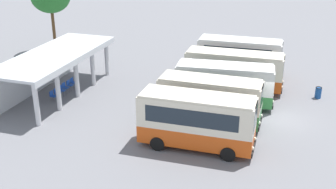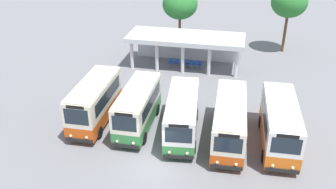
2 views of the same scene
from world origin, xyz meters
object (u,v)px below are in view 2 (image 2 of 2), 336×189
Objects in this scene: waiting_chair_middle_seat at (182,63)px; waiting_chair_fifth_seat at (194,64)px; city_bus_second_in_row at (138,106)px; waiting_chair_second_from_end at (176,62)px; city_bus_nearest_orange at (95,101)px; waiting_chair_fourth_seat at (188,63)px; city_bus_middle_cream at (182,114)px; waiting_chair_end_by_column at (171,62)px; waiting_chair_far_end_seat at (199,64)px; city_bus_fourth_amber at (230,120)px; city_bus_fifth_blue at (280,123)px.

waiting_chair_middle_seat is 1.23m from waiting_chair_fifth_seat.
city_bus_second_in_row is 12.39m from waiting_chair_second_from_end.
waiting_chair_fourth_seat is at bearing 66.37° from city_bus_nearest_orange.
city_bus_second_in_row is at bearing -101.56° from waiting_chair_fifth_seat.
waiting_chair_middle_seat is (-2.21, 12.59, -1.23)m from city_bus_middle_cream.
waiting_chair_middle_seat is (1.23, -0.03, 0.00)m from waiting_chair_end_by_column.
waiting_chair_end_by_column is at bearing 178.47° from waiting_chair_middle_seat.
waiting_chair_fourth_seat is at bearing 0.79° from waiting_chair_end_by_column.
waiting_chair_fifth_seat and waiting_chair_far_end_seat have the same top height.
city_bus_second_in_row reaches higher than waiting_chair_end_by_column.
city_bus_fifth_blue is at bearing 1.97° from city_bus_fourth_amber.
city_bus_middle_cream is at bearing -74.79° from waiting_chair_end_by_column.
waiting_chair_middle_seat and waiting_chair_fifth_seat have the same top height.
waiting_chair_far_end_seat is (3.13, 12.31, -1.28)m from city_bus_second_in_row.
city_bus_nearest_orange reaches higher than waiting_chair_fourth_seat.
city_bus_nearest_orange is at bearing -113.63° from waiting_chair_fourth_seat.
waiting_chair_middle_seat is (-5.70, 12.69, -1.22)m from city_bus_fourth_amber.
waiting_chair_fourth_seat is at bearing 0.85° from waiting_chair_second_from_end.
city_bus_fifth_blue is 8.63× the size of waiting_chair_fourth_seat.
waiting_chair_fourth_seat is at bearing 179.13° from waiting_chair_far_end_seat.
city_bus_second_in_row is 12.37m from waiting_chair_end_by_column.
city_bus_middle_cream is 8.60× the size of waiting_chair_end_by_column.
city_bus_nearest_orange is 3.49m from city_bus_second_in_row.
city_bus_fifth_blue is (10.47, -0.30, 0.03)m from city_bus_second_in_row.
waiting_chair_fifth_seat is at bearing -0.35° from waiting_chair_end_by_column.
city_bus_fourth_amber is at bearing -65.83° from waiting_chair_middle_seat.
city_bus_fifth_blue reaches higher than waiting_chair_fifth_seat.
waiting_chair_second_from_end is 1.00× the size of waiting_chair_fifth_seat.
city_bus_second_in_row is 3.51m from city_bus_middle_cream.
city_bus_second_in_row is 7.00m from city_bus_fourth_amber.
city_bus_fifth_blue is 8.63× the size of waiting_chair_end_by_column.
city_bus_second_in_row is 8.12× the size of waiting_chair_second_from_end.
waiting_chair_second_from_end is 2.46m from waiting_chair_far_end_seat.
city_bus_fourth_amber reaches higher than waiting_chair_end_by_column.
city_bus_fifth_blue reaches higher than city_bus_middle_cream.
city_bus_nearest_orange is at bearing -118.28° from waiting_chair_far_end_seat.
city_bus_nearest_orange is 8.22× the size of waiting_chair_far_end_seat.
city_bus_nearest_orange reaches higher than city_bus_second_in_row.
waiting_chair_far_end_seat is at bearing 120.21° from city_bus_fifth_blue.
city_bus_second_in_row is 0.94× the size of city_bus_middle_cream.
city_bus_fifth_blue is 8.63× the size of waiting_chair_second_from_end.
waiting_chair_fifth_seat is (-4.47, 12.71, -1.22)m from city_bus_fourth_amber.
city_bus_second_in_row is at bearing -0.06° from city_bus_nearest_orange.
waiting_chair_second_from_end is 1.00× the size of waiting_chair_far_end_seat.
city_bus_second_in_row is 12.61m from waiting_chair_fifth_seat.
city_bus_nearest_orange is 0.95× the size of city_bus_fifth_blue.
city_bus_nearest_orange reaches higher than waiting_chair_second_from_end.
city_bus_fifth_blue is 16.03m from waiting_chair_second_from_end.
waiting_chair_end_by_column is at bearing 118.55° from city_bus_fourth_amber.
waiting_chair_end_by_column is 0.61m from waiting_chair_second_from_end.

